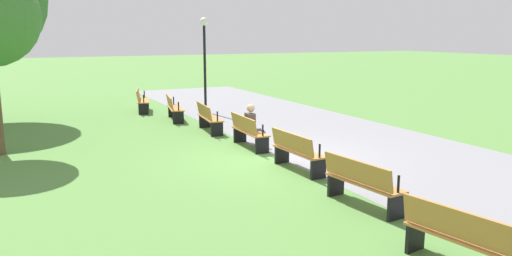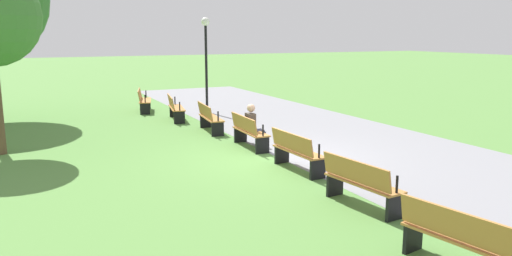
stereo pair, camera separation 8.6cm
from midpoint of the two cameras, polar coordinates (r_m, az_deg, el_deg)
The scene contains 11 objects.
ground_plane at distance 12.25m, azimuth 2.23°, elevation -3.49°, with size 120.00×120.00×0.00m, color #54843D.
path_paving at distance 13.79m, azimuth 12.83°, elevation -2.12°, with size 32.34×5.50×0.01m, color gray.
bench_0 at distance 19.96m, azimuth -12.80°, elevation 3.19°, with size 1.68×0.86×0.89m.
bench_1 at distance 17.71m, azimuth -9.26°, elevation 2.37°, with size 1.67×0.75×0.89m.
bench_2 at distance 15.46m, azimuth -5.29°, elevation 1.25°, with size 1.66×0.64×0.89m.
bench_3 at distance 13.22m, azimuth -0.68°, elevation -0.34°, with size 1.63×0.53×0.89m.
bench_4 at distance 11.02m, azimuth 4.94°, elevation -2.66°, with size 1.63×0.53×0.89m.
bench_5 at distance 8.89m, azimuth 12.30°, elevation -6.17°, with size 1.66×0.64×0.89m.
bench_6 at distance 6.94m, azimuth 22.94°, elevation -11.76°, with size 1.67×0.75×0.89m.
person_seated at distance 13.23m, azimuth -0.09°, elevation 0.41°, with size 0.33×0.53×1.20m.
lamp_post at distance 19.22m, azimuth -5.70°, elevation 9.44°, with size 0.32×0.32×3.66m.
Camera 2 is at (10.50, -5.53, 3.03)m, focal length 34.48 mm.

